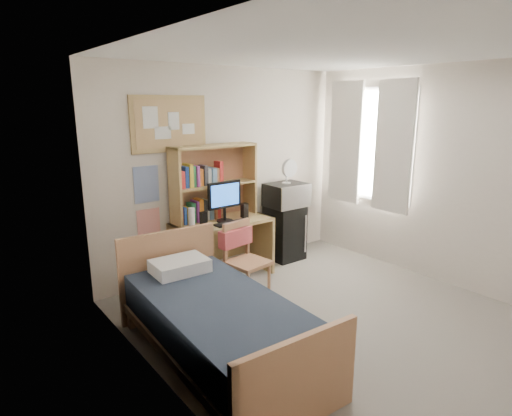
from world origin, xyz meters
TOP-DOWN VIEW (x-y plane):
  - floor at (0.00, 0.00)m, footprint 3.60×4.20m
  - ceiling at (0.00, 0.00)m, footprint 3.60×4.20m
  - wall_back at (0.00, 2.10)m, footprint 3.60×0.04m
  - wall_left at (-1.80, 0.00)m, footprint 0.04×4.20m
  - wall_right at (1.80, 0.00)m, footprint 0.04×4.20m
  - window_unit at (1.75, 1.20)m, footprint 0.10×1.40m
  - curtain_left at (1.72, 0.80)m, footprint 0.04×0.55m
  - curtain_right at (1.72, 1.60)m, footprint 0.04×0.55m
  - bulletin_board at (-0.78, 2.08)m, footprint 0.94×0.03m
  - poster_wave at (-1.10, 2.09)m, footprint 0.30×0.01m
  - poster_japan at (-1.10, 2.09)m, footprint 0.28×0.01m
  - desk at (-0.28, 1.78)m, footprint 1.21×0.62m
  - desk_chair at (-0.39, 1.10)m, footprint 0.50×0.50m
  - mini_fridge at (0.80, 1.84)m, footprint 0.45×0.45m
  - bed at (-1.28, 0.32)m, footprint 1.10×2.05m
  - hutch at (-0.28, 1.93)m, footprint 1.12×0.30m
  - monitor at (-0.28, 1.72)m, footprint 0.45×0.04m
  - keyboard at (-0.28, 1.58)m, footprint 0.43×0.14m
  - speaker_left at (-0.58, 1.72)m, footprint 0.07×0.07m
  - speaker_right at (0.02, 1.72)m, footprint 0.08×0.08m
  - water_bottle at (-0.76, 1.67)m, footprint 0.07×0.07m
  - hoodie at (-0.42, 1.29)m, footprint 0.43×0.18m
  - microwave at (0.80, 1.82)m, footprint 0.54×0.41m
  - desk_fan at (0.80, 1.82)m, footprint 0.24×0.24m
  - pillow at (-1.24, 1.07)m, footprint 0.54×0.39m

SIDE VIEW (x-z plane):
  - floor at x=0.00m, z-range -0.02..0.00m
  - bed at x=-1.28m, z-range 0.00..0.55m
  - desk at x=-0.28m, z-range 0.00..0.75m
  - mini_fridge at x=0.80m, z-range 0.00..0.77m
  - desk_chair at x=-0.39m, z-range 0.00..0.89m
  - pillow at x=-1.24m, z-range 0.55..0.68m
  - hoodie at x=-0.42m, z-range 0.59..0.79m
  - keyboard at x=-0.28m, z-range 0.75..0.77m
  - poster_japan at x=-1.10m, z-range 0.60..0.96m
  - speaker_left at x=-0.58m, z-range 0.75..0.92m
  - speaker_right at x=0.02m, z-range 0.75..0.93m
  - water_bottle at x=-0.76m, z-range 0.75..1.00m
  - microwave at x=0.80m, z-range 0.77..1.08m
  - monitor at x=-0.28m, z-range 0.75..1.24m
  - hutch at x=-0.28m, z-range 0.75..1.66m
  - desk_fan at x=0.80m, z-range 1.08..1.38m
  - poster_wave at x=-1.10m, z-range 1.04..1.46m
  - wall_back at x=0.00m, z-range 0.00..2.60m
  - wall_left at x=-1.80m, z-range 0.00..2.60m
  - wall_right at x=1.80m, z-range 0.00..2.60m
  - window_unit at x=1.75m, z-range 0.75..2.45m
  - curtain_left at x=1.72m, z-range 0.75..2.45m
  - curtain_right at x=1.72m, z-range 0.75..2.45m
  - bulletin_board at x=-0.78m, z-range 1.60..2.24m
  - ceiling at x=0.00m, z-range 2.59..2.61m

